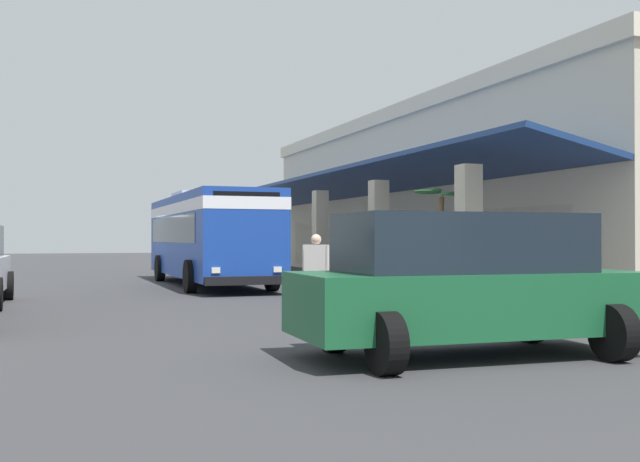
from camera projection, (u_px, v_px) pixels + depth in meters
ground at (358, 278)px, 31.45m from camera, size 120.00×120.00×0.00m
curb_strip at (289, 277)px, 30.78m from camera, size 35.09×0.50×0.12m
plaza_building at (492, 195)px, 34.09m from camera, size 29.54×14.19×7.19m
transit_bus at (208, 232)px, 26.51m from camera, size 11.22×2.88×3.34m
parked_sedan_blue at (446, 282)px, 15.29m from camera, size 2.83×4.60×1.47m
parked_suv_green at (466, 283)px, 10.40m from camera, size 2.83×4.87×1.97m
pedestrian at (316, 268)px, 16.59m from camera, size 0.56×0.52×1.73m
potted_palm at (441, 273)px, 21.69m from camera, size 1.65×2.02×3.13m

